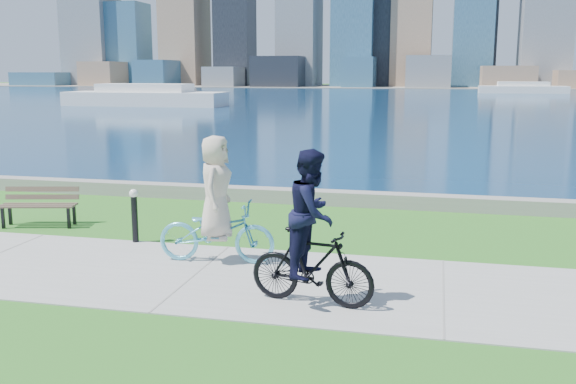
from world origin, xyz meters
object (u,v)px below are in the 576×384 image
at_px(park_bench, 40,203).
at_px(cyclist_man, 312,240).
at_px(cyclist_woman, 216,216).
at_px(bollard_lamp, 134,212).

height_order(park_bench, cyclist_man, cyclist_man).
relative_size(park_bench, cyclist_woman, 0.76).
height_order(cyclist_woman, cyclist_man, cyclist_man).
relative_size(cyclist_woman, cyclist_man, 0.99).
relative_size(park_bench, cyclist_man, 0.75).
bearing_deg(cyclist_woman, cyclist_man, -133.85).
relative_size(park_bench, bollard_lamp, 1.58).
xyz_separation_m(park_bench, bollard_lamp, (2.67, -0.84, 0.11)).
bearing_deg(cyclist_woman, park_bench, 65.04).
xyz_separation_m(park_bench, cyclist_woman, (4.68, -1.75, 0.34)).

